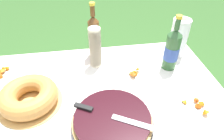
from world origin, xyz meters
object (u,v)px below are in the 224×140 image
at_px(cider_bottle_amber, 93,37).
at_px(snack_plate_near, 133,76).
at_px(bundt_cake, 28,97).
at_px(cup_stack, 94,48).
at_px(snack_plate_left, 195,107).
at_px(serving_knife, 105,114).
at_px(paper_towel_roll, 178,38).
at_px(berry_tart, 111,121).
at_px(cider_bottle_green, 171,50).
at_px(snack_plate_right, 0,74).

bearing_deg(cider_bottle_amber, snack_plate_near, -53.44).
bearing_deg(snack_plate_near, bundt_cake, -168.71).
bearing_deg(cup_stack, snack_plate_left, -43.79).
bearing_deg(cup_stack, serving_knife, -89.35).
height_order(serving_knife, snack_plate_near, serving_knife).
bearing_deg(cup_stack, snack_plate_near, -38.35).
relative_size(cider_bottle_amber, snack_plate_left, 1.67).
bearing_deg(serving_knife, paper_towel_roll, 71.33).
distance_m(serving_knife, cup_stack, 0.45).
xyz_separation_m(berry_tart, bundt_cake, (-0.39, 0.19, 0.02)).
xyz_separation_m(cider_bottle_amber, paper_towel_roll, (0.54, -0.07, -0.01)).
relative_size(serving_knife, cider_bottle_amber, 0.95).
bearing_deg(snack_plate_near, berry_tart, -119.84).
height_order(berry_tart, bundt_cake, bundt_cake).
distance_m(bundt_cake, cider_bottle_amber, 0.53).
bearing_deg(bundt_cake, snack_plate_left, -11.19).
relative_size(bundt_cake, cider_bottle_green, 0.93).
relative_size(cup_stack, cider_bottle_amber, 0.71).
relative_size(berry_tart, bundt_cake, 1.18).
height_order(cup_stack, snack_plate_left, cup_stack).
relative_size(cup_stack, cider_bottle_green, 0.75).
bearing_deg(paper_towel_roll, cider_bottle_green, -126.72).
distance_m(cup_stack, snack_plate_right, 0.58).
xyz_separation_m(snack_plate_near, paper_towel_roll, (0.33, 0.20, 0.11)).
xyz_separation_m(snack_plate_near, snack_plate_left, (0.25, -0.27, -0.00)).
bearing_deg(cider_bottle_green, snack_plate_left, -87.91).
relative_size(cider_bottle_green, paper_towel_roll, 1.35).
bearing_deg(cider_bottle_green, paper_towel_roll, 53.28).
height_order(cup_stack, snack_plate_right, cup_stack).
bearing_deg(paper_towel_roll, snack_plate_right, -176.95).
height_order(snack_plate_right, paper_towel_roll, paper_towel_roll).
relative_size(serving_knife, cup_stack, 1.34).
height_order(berry_tart, snack_plate_near, berry_tart).
height_order(snack_plate_near, paper_towel_roll, paper_towel_roll).
bearing_deg(serving_knife, cup_stack, 119.56).
bearing_deg(paper_towel_roll, serving_knife, -137.58).
xyz_separation_m(bundt_cake, paper_towel_roll, (0.89, 0.31, 0.08)).
xyz_separation_m(bundt_cake, snack_plate_right, (-0.21, 0.25, -0.04)).
bearing_deg(snack_plate_right, bundt_cake, -50.34).
distance_m(cider_bottle_amber, snack_plate_near, 0.36).
bearing_deg(snack_plate_near, cup_stack, 141.65).
bearing_deg(cup_stack, paper_towel_roll, 3.97).
xyz_separation_m(berry_tart, cup_stack, (-0.03, 0.46, 0.10)).
bearing_deg(berry_tart, snack_plate_near, 60.16).
xyz_separation_m(cup_stack, cider_bottle_green, (0.44, -0.10, 0.00)).
xyz_separation_m(cider_bottle_amber, snack_plate_right, (-0.57, -0.13, -0.13)).
bearing_deg(snack_plate_left, berry_tart, -175.78).
height_order(bundt_cake, paper_towel_roll, paper_towel_roll).
distance_m(bundt_cake, snack_plate_left, 0.82).
bearing_deg(snack_plate_left, cider_bottle_green, 92.09).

